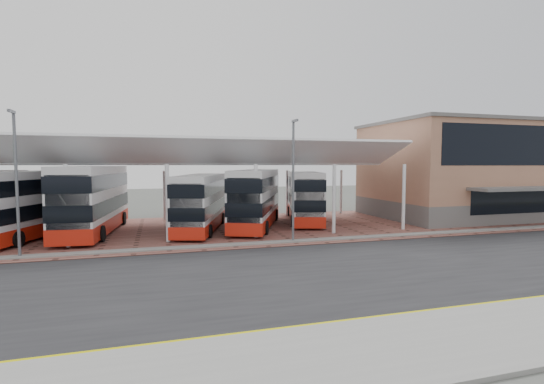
{
  "coord_description": "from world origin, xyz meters",
  "views": [
    {
      "loc": [
        -6.62,
        -18.21,
        5.18
      ],
      "look_at": [
        1.12,
        8.29,
        3.25
      ],
      "focal_mm": 26.0,
      "sensor_mm": 36.0,
      "label": 1
    }
  ],
  "objects_px": {
    "bus_1": "(34,204)",
    "bus_5": "(304,197)",
    "bus_2": "(94,200)",
    "bus_3": "(201,203)",
    "bus_4": "(256,199)",
    "terminal": "(467,170)"
  },
  "relations": [
    {
      "from": "bus_1",
      "to": "bus_5",
      "type": "distance_m",
      "value": 21.23
    },
    {
      "from": "bus_2",
      "to": "bus_3",
      "type": "bearing_deg",
      "value": -1.68
    },
    {
      "from": "bus_3",
      "to": "bus_5",
      "type": "xyz_separation_m",
      "value": [
        9.49,
        2.34,
        0.07
      ]
    },
    {
      "from": "bus_4",
      "to": "terminal",
      "type": "bearing_deg",
      "value": 25.03
    },
    {
      "from": "bus_4",
      "to": "bus_5",
      "type": "xyz_separation_m",
      "value": [
        4.98,
        1.91,
        -0.11
      ]
    },
    {
      "from": "terminal",
      "to": "bus_4",
      "type": "height_order",
      "value": "terminal"
    },
    {
      "from": "bus_2",
      "to": "bus_3",
      "type": "xyz_separation_m",
      "value": [
        7.84,
        -1.01,
        -0.33
      ]
    },
    {
      "from": "bus_5",
      "to": "bus_3",
      "type": "bearing_deg",
      "value": -149.7
    },
    {
      "from": "bus_2",
      "to": "bus_5",
      "type": "height_order",
      "value": "bus_2"
    },
    {
      "from": "terminal",
      "to": "bus_2",
      "type": "xyz_separation_m",
      "value": [
        -34.2,
        -0.31,
        -2.12
      ]
    },
    {
      "from": "bus_5",
      "to": "bus_1",
      "type": "bearing_deg",
      "value": -158.59
    },
    {
      "from": "bus_1",
      "to": "bus_2",
      "type": "relative_size",
      "value": 0.94
    },
    {
      "from": "bus_2",
      "to": "bus_4",
      "type": "distance_m",
      "value": 12.36
    },
    {
      "from": "terminal",
      "to": "bus_2",
      "type": "bearing_deg",
      "value": -179.49
    },
    {
      "from": "terminal",
      "to": "bus_4",
      "type": "bearing_deg",
      "value": -177.69
    },
    {
      "from": "bus_1",
      "to": "bus_3",
      "type": "height_order",
      "value": "bus_1"
    },
    {
      "from": "bus_4",
      "to": "bus_5",
      "type": "distance_m",
      "value": 5.34
    },
    {
      "from": "bus_4",
      "to": "bus_3",
      "type": "bearing_deg",
      "value": -151.77
    },
    {
      "from": "bus_1",
      "to": "bus_2",
      "type": "xyz_separation_m",
      "value": [
        3.82,
        0.51,
        0.16
      ]
    },
    {
      "from": "terminal",
      "to": "bus_5",
      "type": "bearing_deg",
      "value": 176.51
    },
    {
      "from": "terminal",
      "to": "bus_3",
      "type": "relative_size",
      "value": 1.71
    },
    {
      "from": "bus_1",
      "to": "bus_4",
      "type": "xyz_separation_m",
      "value": [
        16.16,
        -0.07,
        0.0
      ]
    }
  ]
}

